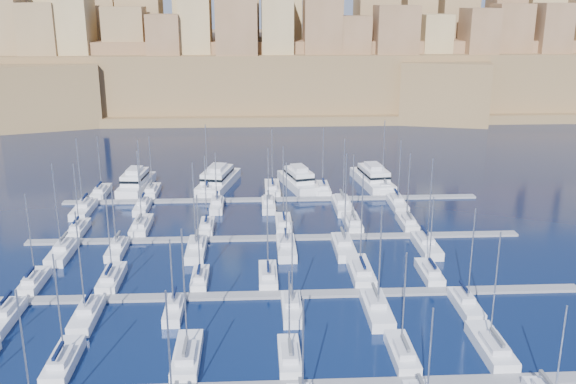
{
  "coord_description": "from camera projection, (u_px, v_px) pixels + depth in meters",
  "views": [
    {
      "loc": [
        -3.22,
        -92.65,
        39.45
      ],
      "look_at": [
        1.91,
        6.0,
        9.6
      ],
      "focal_mm": 40.0,
      "sensor_mm": 36.0,
      "label": 1
    }
  ],
  "objects": [
    {
      "name": "sailboat_38",
      "position": [
        207.0,
        190.0,
        135.02
      ],
      "size": [
        2.72,
        9.06,
        14.98
      ],
      "color": "white",
      "rests_on": "ground"
    },
    {
      "name": "sailboat_18",
      "position": [
        3.0,
        317.0,
        81.17
      ],
      "size": [
        2.93,
        9.78,
        13.43
      ],
      "color": "white",
      "rests_on": "ground"
    },
    {
      "name": "sailboat_30",
      "position": [
        62.0,
        252.0,
        102.21
      ],
      "size": [
        2.96,
        9.87,
        15.71
      ],
      "color": "white",
      "rests_on": "ground"
    },
    {
      "name": "pontoon_far",
      "position": [
        272.0,
        199.0,
        130.67
      ],
      "size": [
        84.0,
        2.0,
        0.4
      ],
      "primitive_type": "cube",
      "color": "slate",
      "rests_on": "ground"
    },
    {
      "name": "sailboat_33",
      "position": [
        286.0,
        247.0,
        103.96
      ],
      "size": [
        2.98,
        9.95,
        15.38
      ],
      "color": "white",
      "rests_on": "ground"
    },
    {
      "name": "sailboat_19",
      "position": [
        87.0,
        314.0,
        81.91
      ],
      "size": [
        2.79,
        9.29,
        15.15
      ],
      "color": "white",
      "rests_on": "ground"
    },
    {
      "name": "sailboat_24",
      "position": [
        79.0,
        229.0,
        112.53
      ],
      "size": [
        2.45,
        8.17,
        12.67
      ],
      "color": "white",
      "rests_on": "ground"
    },
    {
      "name": "pontoon_mid_far",
      "position": [
        276.0,
        238.0,
        109.64
      ],
      "size": [
        84.0,
        2.0,
        0.4
      ],
      "primitive_type": "cube",
      "color": "slate",
      "rests_on": "ground"
    },
    {
      "name": "sailboat_47",
      "position": [
        397.0,
        203.0,
        126.46
      ],
      "size": [
        2.78,
        9.27,
        13.91
      ],
      "color": "white",
      "rests_on": "ground"
    },
    {
      "name": "sailboat_36",
      "position": [
        101.0,
        192.0,
        133.88
      ],
      "size": [
        2.69,
        8.96,
        12.78
      ],
      "color": "white",
      "rests_on": "ground"
    },
    {
      "name": "sailboat_37",
      "position": [
        152.0,
        191.0,
        134.36
      ],
      "size": [
        2.66,
        8.88,
        12.65
      ],
      "color": "white",
      "rests_on": "ground"
    },
    {
      "name": "sailboat_29",
      "position": [
        407.0,
        222.0,
        115.65
      ],
      "size": [
        2.58,
        8.62,
        13.74
      ],
      "color": "white",
      "rests_on": "ground"
    },
    {
      "name": "fortified_city",
      "position": [
        262.0,
        66.0,
        244.29
      ],
      "size": [
        460.0,
        108.95,
        59.52
      ],
      "color": "brown",
      "rests_on": "ground"
    },
    {
      "name": "sailboat_27",
      "position": [
        284.0,
        224.0,
        114.88
      ],
      "size": [
        2.81,
        9.37,
        15.21
      ],
      "color": "white",
      "rests_on": "ground"
    },
    {
      "name": "sailboat_21",
      "position": [
        292.0,
        308.0,
        83.58
      ],
      "size": [
        2.56,
        8.55,
        13.17
      ],
      "color": "white",
      "rests_on": "ground"
    },
    {
      "name": "sailboat_20",
      "position": [
        174.0,
        310.0,
        83.3
      ],
      "size": [
        2.26,
        7.54,
        10.97
      ],
      "color": "white",
      "rests_on": "ground"
    },
    {
      "name": "sailboat_22",
      "position": [
        377.0,
        309.0,
        83.36
      ],
      "size": [
        3.04,
        10.15,
        15.33
      ],
      "color": "white",
      "rests_on": "ground"
    },
    {
      "name": "sailboat_39",
      "position": [
        272.0,
        188.0,
        136.31
      ],
      "size": [
        3.11,
        10.37,
        13.74
      ],
      "color": "white",
      "rests_on": "ground"
    },
    {
      "name": "motor_yacht_b",
      "position": [
        218.0,
        179.0,
        139.6
      ],
      "size": [
        9.4,
        19.28,
        5.25
      ],
      "color": "white",
      "rests_on": "ground"
    },
    {
      "name": "ground",
      "position": [
        278.0,
        262.0,
        100.14
      ],
      "size": [
        600.0,
        600.0,
        0.0
      ],
      "primitive_type": "plane",
      "color": "black",
      "rests_on": "ground"
    },
    {
      "name": "sailboat_40",
      "position": [
        323.0,
        189.0,
        136.24
      ],
      "size": [
        2.72,
        9.08,
        13.96
      ],
      "color": "white",
      "rests_on": "ground"
    },
    {
      "name": "sailboat_34",
      "position": [
        344.0,
        247.0,
        104.29
      ],
      "size": [
        3.06,
        10.21,
        16.79
      ],
      "color": "white",
      "rests_on": "ground"
    },
    {
      "name": "sailboat_25",
      "position": [
        141.0,
        226.0,
        113.83
      ],
      "size": [
        2.94,
        9.81,
        14.57
      ],
      "color": "white",
      "rests_on": "ground"
    },
    {
      "name": "sailboat_32",
      "position": [
        196.0,
        249.0,
        103.32
      ],
      "size": [
        2.93,
        9.78,
        15.61
      ],
      "color": "white",
      "rests_on": "ground"
    },
    {
      "name": "sailboat_1",
      "position": [
        63.0,
        361.0,
        71.42
      ],
      "size": [
        2.76,
        9.2,
        13.66
      ],
      "color": "white",
      "rests_on": "ground"
    },
    {
      "name": "sailboat_45",
      "position": [
        268.0,
        205.0,
        125.55
      ],
      "size": [
        2.56,
        8.52,
        12.6
      ],
      "color": "white",
      "rests_on": "ground"
    },
    {
      "name": "sailboat_13",
      "position": [
        112.0,
        278.0,
        92.53
      ],
      "size": [
        2.79,
        9.3,
        13.57
      ],
      "color": "white",
      "rests_on": "ground"
    },
    {
      "name": "pontoon_mid_near",
      "position": [
        281.0,
        295.0,
        88.61
      ],
      "size": [
        84.0,
        2.0,
        0.4
      ],
      "primitive_type": "cube",
      "color": "slate",
      "rests_on": "ground"
    },
    {
      "name": "sailboat_5",
      "position": [
        491.0,
        347.0,
        74.31
      ],
      "size": [
        3.06,
        10.2,
        15.03
      ],
      "color": "white",
      "rests_on": "ground"
    },
    {
      "name": "sailboat_35",
      "position": [
        426.0,
        245.0,
        104.96
      ],
      "size": [
        3.07,
        10.23,
        15.81
      ],
      "color": "white",
      "rests_on": "ground"
    },
    {
      "name": "sailboat_43",
      "position": [
        143.0,
        207.0,
        124.42
      ],
      "size": [
        2.5,
        8.33,
        14.31
      ],
      "color": "white",
      "rests_on": "ground"
    },
    {
      "name": "sailboat_46",
      "position": [
        343.0,
        205.0,
        125.21
      ],
      "size": [
        3.23,
        10.76,
        14.49
      ],
      "color": "white",
      "rests_on": "ground"
    },
    {
      "name": "sailboat_42",
      "position": [
        84.0,
        209.0,
        122.93
      ],
      "size": [
        3.1,
        10.33,
        15.02
      ],
      "color": "white",
      "rests_on": "ground"
    },
    {
      "name": "motor_yacht_a",
      "position": [
        136.0,
        182.0,
        137.48
      ],
      "size": [
        6.2,
        16.18,
        5.25
      ],
      "color": "white",
      "rests_on": "ground"
    },
    {
      "name": "sailboat_14",
      "position": [
        200.0,
        279.0,
        92.41
      ],
      "size": [
        2.3,
        7.68,
        13.55
      ],
      "color": "white",
      "rests_on": "ground"
    },
    {
      "name": "sailboat_44",
      "position": [
        217.0,
        205.0,
        125.22
      ],
      "size": [
        2.45,
        8.17,
        11.72
      ],
      "color": "white",
      "rests_on": "ground"
    },
    {
      "name": "sailboat_12",
      "position": [
        34.0,
        281.0,
        91.55
      ],
      "size": [
        2.5,
        8.34,
        13.92
      ],
      "color": "white",
      "rests_on": "ground"
    },
    {
      "name": "sailboat_2",
      "position": [
        187.0,
        356.0,
        72.37
      ],
      "size": [
        2.93,
        9.77,
        16.11
      ],
      "color": "white",
      "rests_on": "ground"
    },
    {
      "name": "sailboat_23",
      "position": [
        466.0,
        304.0,
        84.7
      ],
      "size": [
        2.58,
        8.59,
        14.56
      ],
      "color": "white",
      "rests_on": "ground"
    },
    {
      "name": "sailboat_4",
      "position": [
        402.0,
        353.0,
        73.03
      ],
      "size": [
        2.58,
        8.59,
        13.13
      ],
      "color": "white",
      "rests_on": "ground"
    },
    {
      "name": "sailboat_31",
      "position": [
        117.0,
        249.0,
        103.38
      ],
      "size": [
        2.5,
        8.32,
        12.1
      ],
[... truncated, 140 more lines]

